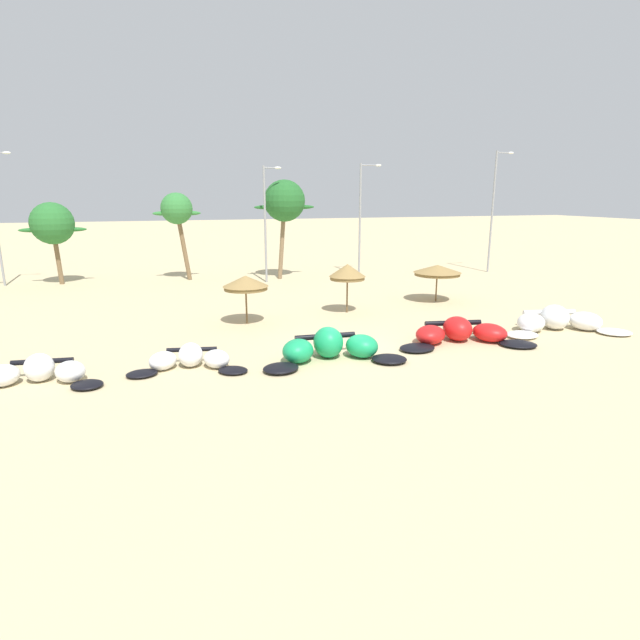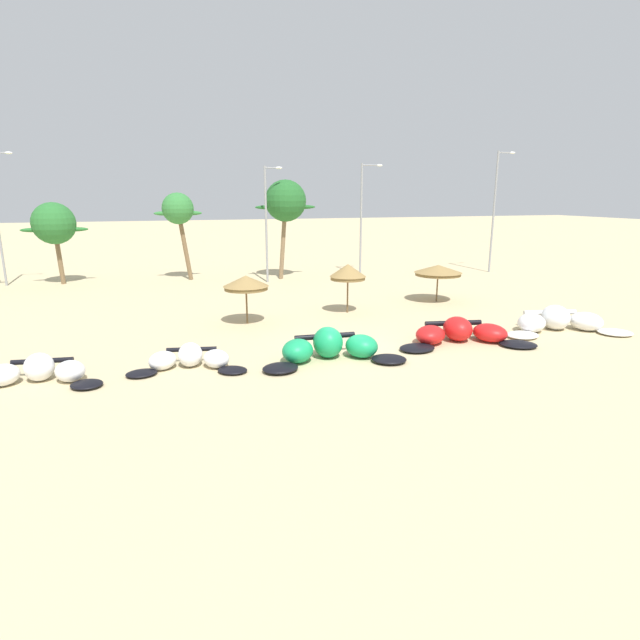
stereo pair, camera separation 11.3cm
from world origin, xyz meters
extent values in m
plane|color=#C6B284|center=(0.00, 0.00, 0.00)|extent=(260.00, 260.00, 0.00)
ellipsoid|color=white|center=(-14.03, -0.37, 0.41)|extent=(1.61, 1.62, 0.82)
ellipsoid|color=white|center=(-12.80, -0.22, 0.55)|extent=(1.22, 1.32, 1.10)
ellipsoid|color=white|center=(-11.65, -0.66, 0.41)|extent=(1.52, 1.57, 0.82)
ellipsoid|color=black|center=(-10.99, -1.54, 0.11)|extent=(1.56, 1.51, 0.22)
cylinder|color=black|center=(-12.75, 0.20, 0.66)|extent=(2.30, 0.49, 0.21)
cube|color=black|center=(-12.82, -0.34, 0.55)|extent=(0.88, 0.53, 0.04)
ellipsoid|color=black|center=(-9.05, -0.87, 0.10)|extent=(1.37, 1.17, 0.20)
ellipsoid|color=white|center=(-8.21, -0.29, 0.38)|extent=(1.58, 1.58, 0.75)
ellipsoid|color=white|center=(-7.07, -0.24, 0.51)|extent=(1.22, 1.41, 1.02)
ellipsoid|color=white|center=(-6.05, -0.73, 0.38)|extent=(1.41, 1.53, 0.75)
ellipsoid|color=black|center=(-5.50, -1.59, 0.10)|extent=(1.57, 1.50, 0.20)
cylinder|color=black|center=(-6.99, 0.19, 0.60)|extent=(2.11, 0.61, 0.19)
cube|color=black|center=(-7.10, -0.36, 0.51)|extent=(0.84, 0.59, 0.04)
ellipsoid|color=black|center=(-3.60, -2.03, 0.14)|extent=(1.84, 1.70, 0.28)
ellipsoid|color=#199E5B|center=(-2.61, -1.12, 0.51)|extent=(1.98, 2.01, 1.02)
ellipsoid|color=#199E5B|center=(-1.14, -0.84, 0.69)|extent=(1.41, 1.60, 1.38)
ellipsoid|color=#199E5B|center=(0.29, -1.29, 0.51)|extent=(1.92, 1.99, 1.02)
ellipsoid|color=black|center=(1.17, -2.31, 0.14)|extent=(1.92, 1.82, 0.28)
cylinder|color=black|center=(-1.11, -0.31, 0.82)|extent=(2.80, 0.42, 0.25)
cube|color=black|center=(-1.15, -0.99, 0.69)|extent=(1.05, 0.61, 0.04)
ellipsoid|color=black|center=(3.15, -1.15, 0.12)|extent=(1.95, 1.65, 0.24)
ellipsoid|color=red|center=(4.30, -0.34, 0.44)|extent=(2.21, 2.21, 0.89)
ellipsoid|color=red|center=(5.86, -0.24, 0.60)|extent=(1.68, 1.97, 1.19)
ellipsoid|color=red|center=(7.29, -0.90, 0.44)|extent=(1.98, 2.16, 0.89)
ellipsoid|color=black|center=(8.06, -2.08, 0.12)|extent=(2.21, 2.08, 0.24)
cylinder|color=black|center=(5.98, 0.36, 0.73)|extent=(2.92, 0.80, 0.27)
cube|color=black|center=(5.83, -0.41, 0.60)|extent=(1.16, 0.81, 0.04)
ellipsoid|color=white|center=(9.33, -0.80, 0.13)|extent=(1.87, 1.62, 0.26)
ellipsoid|color=white|center=(10.50, 0.00, 0.49)|extent=(2.18, 2.17, 0.98)
ellipsoid|color=white|center=(12.09, 0.07, 0.66)|extent=(1.71, 1.93, 1.32)
ellipsoid|color=white|center=(13.52, -0.62, 0.49)|extent=(1.95, 2.10, 0.98)
ellipsoid|color=white|center=(14.27, -1.82, 0.13)|extent=(2.17, 2.07, 0.26)
cylinder|color=white|center=(12.21, 0.65, 0.79)|extent=(2.94, 0.86, 0.27)
cube|color=white|center=(12.06, -0.10, 0.66)|extent=(1.17, 0.81, 0.04)
cylinder|color=brown|center=(-3.57, 6.28, 1.07)|extent=(0.10, 0.10, 2.14)
cone|color=olive|center=(-3.57, 6.28, 2.44)|extent=(2.53, 2.53, 0.60)
cylinder|color=olive|center=(-3.57, 6.28, 2.04)|extent=(2.40, 2.40, 0.20)
cylinder|color=brown|center=(2.80, 7.17, 1.12)|extent=(0.10, 0.10, 2.25)
cone|color=olive|center=(2.80, 7.17, 2.63)|extent=(2.21, 2.21, 0.76)
cylinder|color=olive|center=(2.80, 7.17, 2.15)|extent=(2.10, 2.10, 0.20)
cylinder|color=brown|center=(9.78, 8.48, 0.99)|extent=(0.10, 0.10, 1.98)
cone|color=olive|center=(9.78, 8.48, 2.24)|extent=(3.19, 3.19, 0.52)
cylinder|color=olive|center=(9.78, 8.48, 1.88)|extent=(3.03, 3.03, 0.20)
cylinder|color=brown|center=(-15.78, 23.88, 2.44)|extent=(0.54, 0.36, 4.88)
sphere|color=#286B2D|center=(-15.87, 23.88, 4.87)|extent=(3.31, 3.31, 3.31)
ellipsoid|color=#286B2D|center=(-17.19, 23.88, 4.38)|extent=(2.32, 0.50, 0.36)
ellipsoid|color=#286B2D|center=(-14.55, 23.88, 4.38)|extent=(2.32, 0.50, 0.36)
cylinder|color=brown|center=(-5.97, 22.98, 2.99)|extent=(1.07, 0.36, 5.97)
sphere|color=#337A38|center=(-6.32, 22.98, 5.97)|extent=(2.58, 2.58, 2.58)
ellipsoid|color=#337A38|center=(-7.36, 22.98, 5.58)|extent=(1.81, 0.50, 0.36)
ellipsoid|color=#337A38|center=(-5.29, 22.98, 5.58)|extent=(1.81, 0.50, 0.36)
cylinder|color=#7F6647|center=(2.12, 21.08, 3.29)|extent=(0.88, 0.36, 6.59)
sphere|color=#236028|center=(2.38, 21.08, 6.58)|extent=(3.47, 3.47, 3.47)
ellipsoid|color=#236028|center=(0.99, 21.08, 6.06)|extent=(2.43, 0.50, 0.36)
ellipsoid|color=#236028|center=(3.77, 21.08, 6.06)|extent=(2.43, 0.50, 0.36)
ellipsoid|color=silver|center=(-18.45, 24.34, 10.17)|extent=(0.56, 0.24, 0.20)
cylinder|color=gray|center=(0.40, 19.71, 4.65)|extent=(0.18, 0.18, 9.31)
cylinder|color=gray|center=(0.97, 19.71, 9.16)|extent=(1.15, 0.10, 0.10)
ellipsoid|color=silver|center=(1.54, 19.71, 9.16)|extent=(0.56, 0.24, 0.20)
cylinder|color=gray|center=(9.19, 20.94, 4.86)|extent=(0.18, 0.18, 9.72)
cylinder|color=gray|center=(10.01, 20.94, 9.57)|extent=(1.65, 0.10, 0.10)
ellipsoid|color=silver|center=(10.83, 20.94, 9.57)|extent=(0.56, 0.24, 0.20)
cylinder|color=gray|center=(21.50, 19.02, 5.45)|extent=(0.18, 0.18, 10.90)
cylinder|color=gray|center=(22.25, 19.02, 10.75)|extent=(1.49, 0.10, 0.10)
ellipsoid|color=silver|center=(22.99, 19.02, 10.75)|extent=(0.56, 0.24, 0.20)
camera|label=1|loc=(-8.08, -21.26, 7.07)|focal=28.35mm
camera|label=2|loc=(-7.97, -21.29, 7.07)|focal=28.35mm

